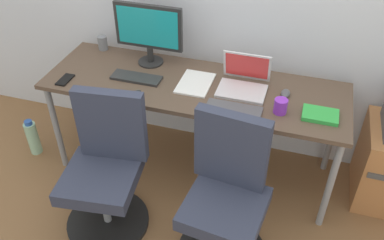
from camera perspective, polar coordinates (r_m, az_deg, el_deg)
The scene contains 16 objects.
ground_plane at distance 3.21m, azimuth 0.26°, elevation -6.35°, with size 5.28×5.28×0.00m, color brown.
desk at distance 2.77m, azimuth 0.31°, elevation 3.88°, with size 2.01×0.65×0.75m.
office_chair_left at distance 2.62m, azimuth -11.81°, elevation -6.94°, with size 0.54×0.54×0.94m.
office_chair_right at distance 2.42m, azimuth 4.73°, elevation -10.82°, with size 0.54×0.54×0.94m.
water_bottle_on_floor at distance 3.46m, azimuth -21.13°, elevation -2.26°, with size 0.09×0.09×0.31m.
desktop_monitor at distance 2.88m, azimuth -6.02°, elevation 12.21°, with size 0.48×0.18×0.43m.
open_laptop at distance 2.69m, azimuth 7.15°, elevation 5.37°, with size 0.31×0.28×0.22m.
keyboard_by_monitor at distance 2.82m, azimuth -7.69°, elevation 5.81°, with size 0.34×0.12×0.02m, color #2D2D2D.
keyboard_by_laptop at distance 2.51m, azimuth 5.77°, elevation 1.52°, with size 0.34×0.12×0.02m, color #515156.
mouse_by_monitor at distance 2.69m, azimuth 12.79°, elevation 3.60°, with size 0.06×0.10×0.03m, color #515156.
mouse_by_laptop at distance 2.64m, azimuth -7.68°, elevation 3.54°, with size 0.06×0.10×0.03m, color #2D2D2D.
coffee_mug at distance 2.51m, azimuth 12.13°, elevation 1.88°, with size 0.08×0.08×0.09m, color purple.
pen_cup at distance 3.20m, azimuth -12.23°, elevation 10.36°, with size 0.07×0.07×0.10m, color slate.
phone_near_laptop at distance 2.90m, azimuth -17.13°, elevation 5.34°, with size 0.07×0.14×0.01m, color black.
notebook at distance 2.56m, azimuth 17.30°, elevation 0.67°, with size 0.21×0.15×0.03m, color green.
paper_pile at distance 2.74m, azimuth 0.46°, elevation 5.10°, with size 0.21×0.30×0.01m, color white.
Camera 1 is at (0.66, -2.20, 2.23)m, focal length 38.62 mm.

